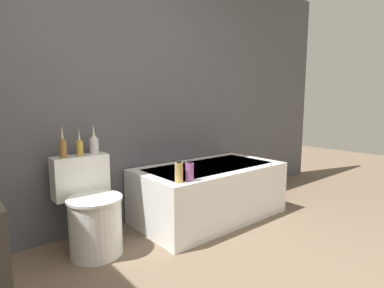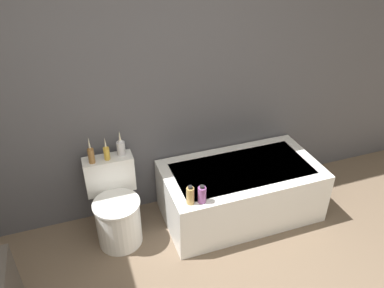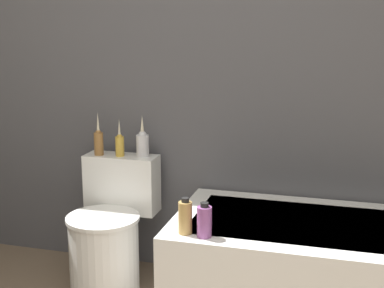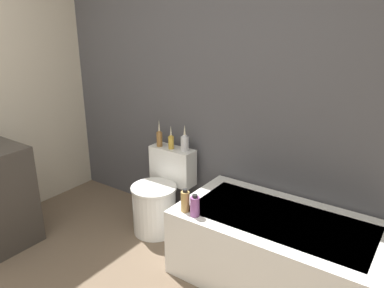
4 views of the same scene
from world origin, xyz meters
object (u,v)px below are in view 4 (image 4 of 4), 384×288
Objects in this scene: vase_gold at (159,137)px; shampoo_bottle_short at (195,206)px; shampoo_bottle_tall at (185,201)px; bathtub at (277,250)px; vase_silver at (171,141)px; toilet at (160,197)px; vase_bronze at (185,142)px.

shampoo_bottle_short is at bearing -35.82° from vase_gold.
bathtub is at bearing 25.94° from shampoo_bottle_tall.
toilet is at bearing -90.00° from vase_silver.
vase_gold is 1.16× the size of vase_silver.
vase_silver is at bearing 90.00° from toilet.
toilet is 4.43× the size of shampoo_bottle_short.
vase_silver is at bearing -166.21° from vase_bronze.
shampoo_bottle_short is at bearing -41.22° from vase_silver.
shampoo_bottle_tall is at bearing -53.91° from vase_bronze.
shampoo_bottle_tall is (0.55, -0.55, -0.19)m from vase_silver.
shampoo_bottle_tall is 0.09m from shampoo_bottle_short.
bathtub is at bearing -12.73° from vase_silver.
toilet reaches higher than bathtub.
vase_silver is at bearing 138.78° from shampoo_bottle_short.
bathtub is 8.44× the size of shampoo_bottle_tall.
vase_gold is at bearing 141.34° from shampoo_bottle_tall.
shampoo_bottle_short is (0.65, -0.57, -0.19)m from vase_silver.
vase_bronze is at bearing 126.09° from shampoo_bottle_tall.
vase_bronze reaches higher than shampoo_bottle_short.
shampoo_bottle_tall is at bearing -33.76° from toilet.
shampoo_bottle_short is (0.77, -0.56, -0.21)m from vase_gold.
shampoo_bottle_tall is (0.42, -0.58, -0.20)m from vase_bronze.
vase_silver is (-1.15, 0.26, 0.52)m from bathtub.
vase_silver is at bearing 135.04° from shampoo_bottle_tall.
bathtub is at bearing -15.88° from vase_bronze.
shampoo_bottle_short is at bearing -8.67° from shampoo_bottle_tall.
vase_bronze is 1.47× the size of shampoo_bottle_short.
vase_gold reaches higher than toilet.
vase_gold is 0.89m from shampoo_bottle_tall.
vase_gold is 1.55× the size of shampoo_bottle_short.
vase_bronze is at bearing 164.12° from bathtub.
vase_gold is at bearing 144.18° from shampoo_bottle_short.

